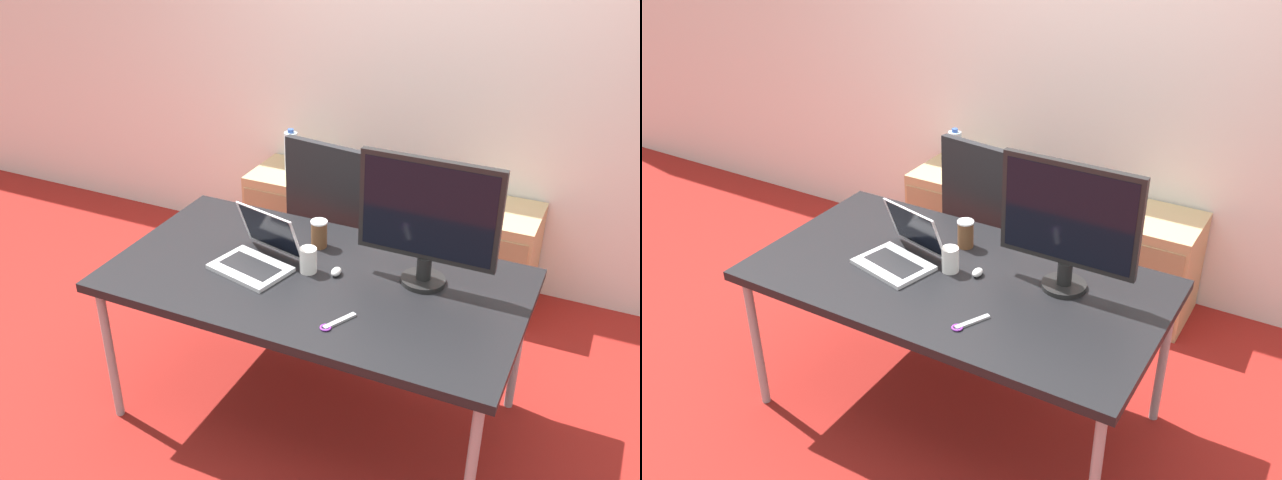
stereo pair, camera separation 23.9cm
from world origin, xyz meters
TOP-DOWN VIEW (x-y plane):
  - ground_plane at (0.00, 0.00)m, footprint 14.00×14.00m
  - wall_back at (0.00, 1.47)m, footprint 10.00×0.05m
  - desk at (0.00, 0.00)m, footprint 1.73×0.94m
  - office_chair at (-0.23, 0.83)m, footprint 0.56×0.59m
  - cabinet_left at (-0.74, 1.22)m, footprint 0.45×0.43m
  - cabinet_right at (0.51, 1.22)m, footprint 0.45×0.43m
  - water_bottle at (-0.74, 1.22)m, footprint 0.08×0.08m
  - laptop_center at (-0.26, -0.02)m, footprint 0.36×0.36m
  - monitor at (0.42, 0.15)m, footprint 0.57×0.18m
  - mouse at (0.07, 0.05)m, footprint 0.04×0.06m
  - coffee_cup_white at (-0.04, 0.02)m, footprint 0.07×0.07m
  - coffee_cup_brown at (-0.09, 0.24)m, footprint 0.08×0.08m
  - scissors at (0.21, -0.27)m, footprint 0.10×0.16m

SIDE VIEW (x-z plane):
  - ground_plane at x=0.00m, z-range 0.00..0.00m
  - cabinet_left at x=-0.74m, z-range 0.00..0.59m
  - cabinet_right at x=0.51m, z-range 0.00..0.59m
  - office_chair at x=-0.23m, z-range -0.14..0.91m
  - desk at x=0.00m, z-range 0.32..1.04m
  - water_bottle at x=-0.74m, z-range 0.58..0.84m
  - scissors at x=0.21m, z-range 0.73..0.74m
  - mouse at x=0.07m, z-range 0.73..0.76m
  - laptop_center at x=-0.26m, z-range 0.66..0.89m
  - coffee_cup_white at x=-0.04m, z-range 0.73..0.84m
  - coffee_cup_brown at x=-0.09m, z-range 0.73..0.85m
  - monitor at x=0.42m, z-range 0.75..1.29m
  - wall_back at x=0.00m, z-range 0.00..2.60m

